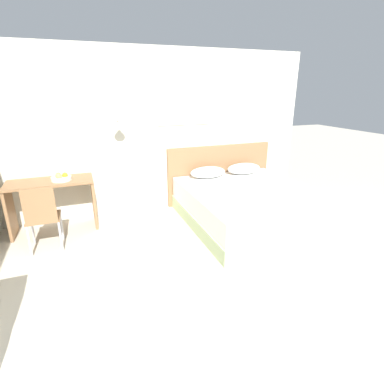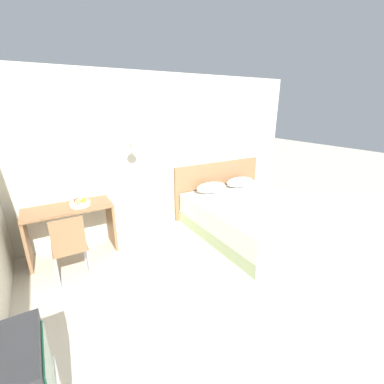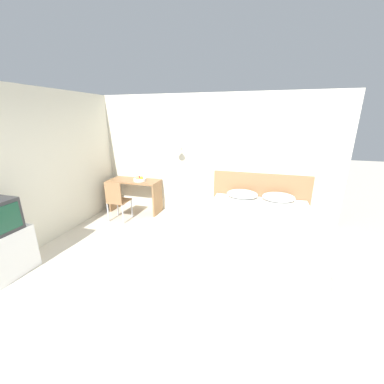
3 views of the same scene
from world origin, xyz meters
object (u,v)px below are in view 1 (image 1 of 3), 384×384
Objects in this scene: pillow_right at (244,169)px; fruit_bowl at (61,178)px; bed at (249,206)px; desk at (52,196)px; desk_chair at (42,214)px; folded_towel_near_foot at (255,195)px; pillow_left at (208,172)px; headboard at (219,173)px.

pillow_right is 2.29× the size of fruit_bowl.
fruit_bowl is (-3.04, -0.05, 0.16)m from pillow_right.
bed is 1.78× the size of desk.
desk is 4.28× the size of fruit_bowl.
desk_chair reaches higher than fruit_bowl.
folded_towel_near_foot is at bearing -112.61° from pillow_right.
fruit_bowl is (0.25, 0.60, 0.29)m from desk_chair.
pillow_left reaches higher than bed.
pillow_right is 0.53× the size of desk.
folded_towel_near_foot is (-0.47, -1.12, -0.06)m from pillow_right.
headboard is 1.40m from folded_towel_near_foot.
desk is at bearing 82.26° from desk_chair.
desk is at bearing 165.37° from fruit_bowl.
pillow_right is at bearing 66.34° from bed.
pillow_left is (-0.35, -0.27, 0.12)m from headboard.
desk_chair reaches higher than pillow_left.
fruit_bowl is at bearing -179.11° from pillow_right.
desk_chair is at bearing -168.86° from pillow_right.
desk is at bearing -179.91° from pillow_right.
pillow_left is (-0.35, 0.81, 0.37)m from bed.
fruit_bowl is (-2.33, -0.05, 0.16)m from pillow_left.
folded_towel_near_foot is (-0.11, -1.39, 0.06)m from headboard.
headboard is at bearing 85.35° from folded_towel_near_foot.
headboard reaches higher than fruit_bowl.
pillow_right reaches higher than bed.
desk is 0.65m from desk_chair.
bed is at bearing -3.18° from desk_chair.
folded_towel_near_foot is 2.80m from fruit_bowl.
fruit_bowl is at bearing 164.14° from bed.
pillow_right is 3.35m from desk_chair.
folded_towel_near_foot is 1.20× the size of fruit_bowl.
desk_chair is at bearing 170.39° from folded_towel_near_foot.
pillow_left is at bearing 102.13° from folded_towel_near_foot.
desk reaches higher than bed.
pillow_right is 0.70× the size of desk_chair.
headboard is 0.46m from pillow_right.
pillow_right is 1.22m from folded_towel_near_foot.
headboard reaches higher than bed.
pillow_left is at bearing 0.12° from desk.
pillow_left and pillow_right have the same top height.
desk reaches higher than pillow_left.
pillow_left is 0.70× the size of desk_chair.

